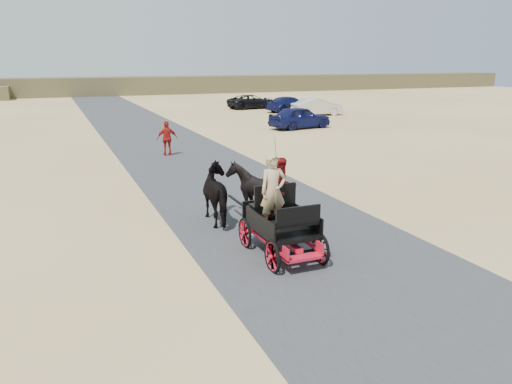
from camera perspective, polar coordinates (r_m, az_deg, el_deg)
name	(u,v)px	position (r m, az deg, el deg)	size (l,w,h in m)	color
ground	(315,250)	(12.73, 6.81, -6.59)	(140.00, 140.00, 0.00)	tan
road	(315,250)	(12.73, 6.81, -6.57)	(6.00, 140.00, 0.01)	#38383A
ridge_far	(92,86)	(72.62, -18.19, 11.40)	(140.00, 6.00, 2.40)	brown
carriage	(281,241)	(12.25, 2.88, -5.57)	(1.30, 2.40, 0.72)	black
horse_left	(220,194)	(14.57, -4.11, -0.25)	(0.91, 2.01, 1.70)	black
horse_right	(255,190)	(14.94, -0.11, 0.17)	(1.37, 1.54, 1.70)	black
driver_man	(273,191)	(11.84, 1.98, 0.10)	(0.66, 0.43, 1.80)	tan
passenger_woman	(282,188)	(12.55, 3.01, 0.41)	(0.77, 0.60, 1.58)	#660C0F
pedestrian	(167,138)	(25.33, -10.11, 6.05)	(1.01, 0.42, 1.73)	#A91913
car_a	(300,117)	(35.26, 5.02, 8.49)	(1.81, 4.51, 1.54)	navy
car_b	(317,107)	(43.93, 7.01, 9.63)	(1.55, 4.44, 1.46)	silver
car_c	(290,104)	(46.86, 3.94, 9.98)	(1.94, 4.76, 1.38)	navy
car_d	(252,102)	(49.90, -0.46, 10.28)	(2.24, 4.86, 1.35)	black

